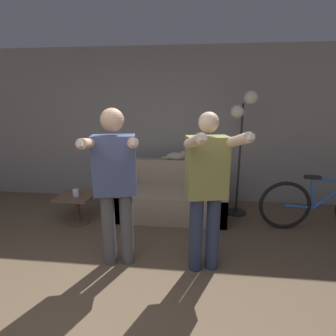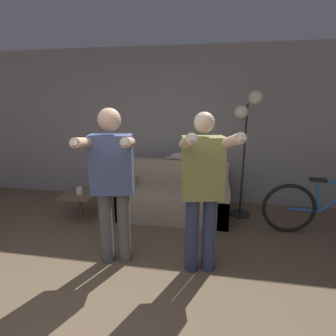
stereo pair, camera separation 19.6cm
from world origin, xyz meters
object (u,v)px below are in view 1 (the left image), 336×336
cat (176,156)px  cup (76,193)px  couch (172,198)px  person_right (207,185)px  side_table (77,203)px  bicycle (323,206)px  floor_lamp (243,123)px  person_left (115,179)px

cat → cup: size_ratio=4.04×
couch → cat: bearing=82.4°
person_right → side_table: person_right is taller
side_table → cup: cup is taller
couch → bicycle: (2.09, -0.31, 0.09)m
couch → floor_lamp: 1.55m
person_left → floor_lamp: size_ratio=0.89×
side_table → bicycle: bearing=2.2°
person_left → person_right: (0.93, -0.00, -0.03)m
cat → bicycle: 2.20m
cat → bicycle: (2.05, -0.61, -0.52)m
side_table → cup: 0.17m
couch → floor_lamp: (1.02, 0.16, 1.15)m
side_table → cup: bearing=-61.4°
couch → person_left: person_left is taller
couch → cup: 1.42m
cat → cup: cat is taller
floor_lamp → couch: bearing=-171.1°
cat → cup: (-1.37, -0.78, -0.41)m
person_right → floor_lamp: 1.67m
floor_lamp → side_table: 2.69m
cup → person_right: bearing=-26.0°
person_left → person_right: 0.93m
bicycle → person_right: bearing=-147.2°
side_table → cup: (0.02, -0.03, 0.16)m
person_left → floor_lamp: bearing=32.8°
person_right → floor_lamp: floor_lamp is taller
cat → side_table: size_ratio=0.82×
person_left → cup: person_left is taller
couch → side_table: bearing=-162.0°
cat → floor_lamp: 1.13m
couch → cat: (0.04, 0.31, 0.61)m
floor_lamp → side_table: bearing=-165.9°
person_left → bicycle: 2.82m
cup → bicycle: bicycle is taller
cat → cup: bearing=-150.4°
couch → cat: 0.69m
cat → floor_lamp: bearing=-8.5°
person_right → side_table: size_ratio=3.35×
person_left → side_table: (-0.89, 0.91, -0.67)m
couch → bicycle: bearing=-8.3°
person_right → person_left: bearing=166.4°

